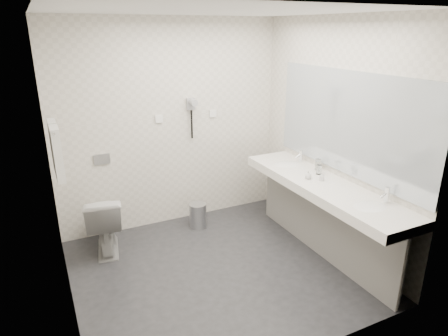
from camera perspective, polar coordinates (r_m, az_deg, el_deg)
floor at (r=4.23m, az=-0.96°, el=-14.47°), size 2.80×2.80×0.00m
ceiling at (r=3.51m, az=-1.21°, el=21.75°), size 2.80×2.80×0.00m
wall_back at (r=4.84m, az=-7.63°, el=6.07°), size 2.80×0.00×2.80m
wall_front at (r=2.64m, az=11.04°, el=-5.88°), size 2.80×0.00×2.80m
wall_left at (r=3.37m, az=-23.20°, el=-1.45°), size 0.00×2.60×2.60m
wall_right at (r=4.43m, az=15.62°, el=4.24°), size 0.00×2.60×2.60m
vanity_counter at (r=4.25m, az=14.03°, el=-2.66°), size 0.55×2.20×0.10m
vanity_panel at (r=4.44m, az=13.83°, el=-7.69°), size 0.03×2.15×0.75m
vanity_post_near at (r=3.84m, az=24.27°, el=-13.58°), size 0.06×0.06×0.75m
vanity_post_far at (r=5.21m, az=6.87°, el=-3.04°), size 0.06×0.06×0.75m
mirror at (r=4.23m, az=17.48°, el=6.15°), size 0.02×2.20×1.05m
basin_near at (r=3.81m, az=20.28°, el=-5.42°), size 0.40×0.31×0.05m
basin_far at (r=4.72m, az=9.07°, el=0.38°), size 0.40×0.31×0.05m
faucet_near at (r=3.91m, az=22.44°, el=-3.61°), size 0.04×0.04×0.15m
faucet_far at (r=4.80m, az=11.04°, el=1.73°), size 0.04×0.04×0.15m
soap_bottle_a at (r=4.26m, az=13.95°, el=-1.22°), size 0.06×0.06×0.09m
soap_bottle_b at (r=4.28m, az=12.05°, el=-0.96°), size 0.10×0.10×0.09m
glass_left at (r=4.44m, az=13.54°, el=-0.22°), size 0.07×0.07×0.11m
glass_right at (r=4.58m, az=13.41°, el=0.48°), size 0.09×0.09×0.12m
toilet at (r=4.59m, az=-16.83°, el=-7.53°), size 0.49×0.72×0.68m
flush_plate at (r=4.72m, az=-17.21°, el=1.22°), size 0.18×0.02×0.12m
pedal_bin at (r=4.98m, az=-3.78°, el=-6.92°), size 0.26×0.26×0.30m
bin_lid at (r=4.91m, az=-3.82°, el=-5.27°), size 0.21×0.21×0.02m
towel_rail at (r=3.82m, az=-23.64°, el=5.57°), size 0.02×0.62×0.02m
towel_near at (r=3.74m, az=-22.90°, el=1.88°), size 0.07×0.24×0.48m
towel_far at (r=4.01m, az=-23.20°, el=2.96°), size 0.07×0.24×0.48m
dryer_cradle at (r=4.85m, az=-4.82°, el=9.21°), size 0.10×0.04×0.14m
dryer_barrel at (r=4.78m, az=-4.52°, el=9.43°), size 0.08×0.14×0.08m
dryer_cord at (r=4.89m, az=-4.67°, el=6.30°), size 0.02×0.02×0.35m
switch_plate_a at (r=4.77m, az=-9.36°, el=7.00°), size 0.09×0.02×0.09m
switch_plate_b at (r=5.01m, az=-1.62°, el=7.85°), size 0.09×0.02×0.09m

